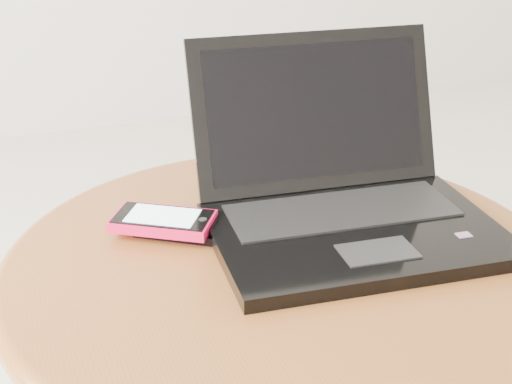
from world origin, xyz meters
name	(u,v)px	position (x,y,z in m)	size (l,w,h in m)	color
table	(282,333)	(0.01, 0.09, 0.39)	(0.62, 0.62, 0.50)	#5F3210
laptop	(343,196)	(0.10, 0.13, 0.53)	(0.34, 0.32, 0.20)	black
phone_black	(189,227)	(-0.08, 0.18, 0.50)	(0.13, 0.11, 0.01)	black
phone_pink	(163,221)	(-0.11, 0.18, 0.51)	(0.13, 0.11, 0.01)	#D41242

